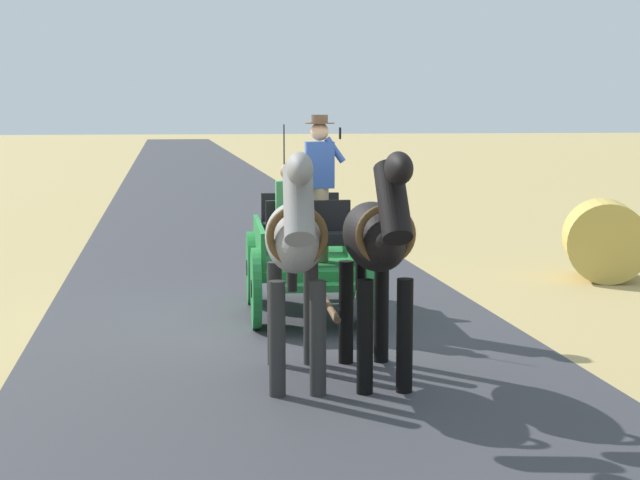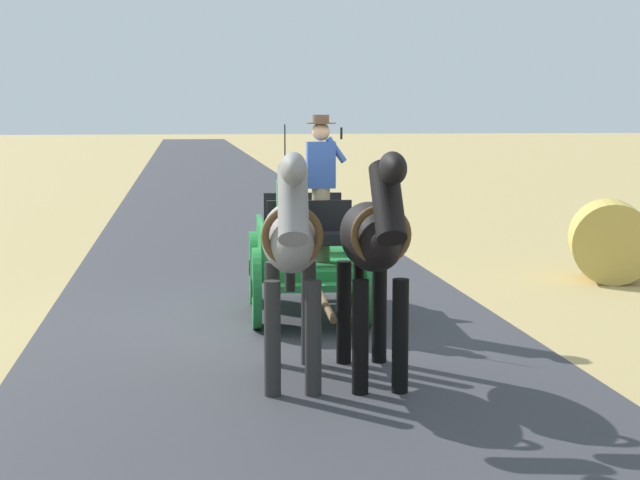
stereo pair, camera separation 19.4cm
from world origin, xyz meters
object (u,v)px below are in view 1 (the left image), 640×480
Objects in this scene: horse_drawn_carriage at (306,251)px; horse_off_side at (295,244)px; horse_near_side at (377,242)px; hay_bale at (605,240)px.

horse_off_side is (0.53, 3.01, 0.51)m from horse_drawn_carriage.
horse_drawn_carriage is 3.09m from horse_near_side.
horse_off_side reaches higher than hay_bale.
horse_near_side is at bearing 177.19° from horse_off_side.
horse_near_side is 1.84× the size of hay_bale.
horse_off_side is at bearing 79.94° from horse_drawn_carriage.
horse_near_side is (-0.23, 3.04, 0.51)m from horse_drawn_carriage.
horse_drawn_carriage is 3.76× the size of hay_bale.
horse_near_side is at bearing 94.29° from horse_drawn_carriage.
horse_off_side is (0.76, -0.04, 0.00)m from horse_near_side.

